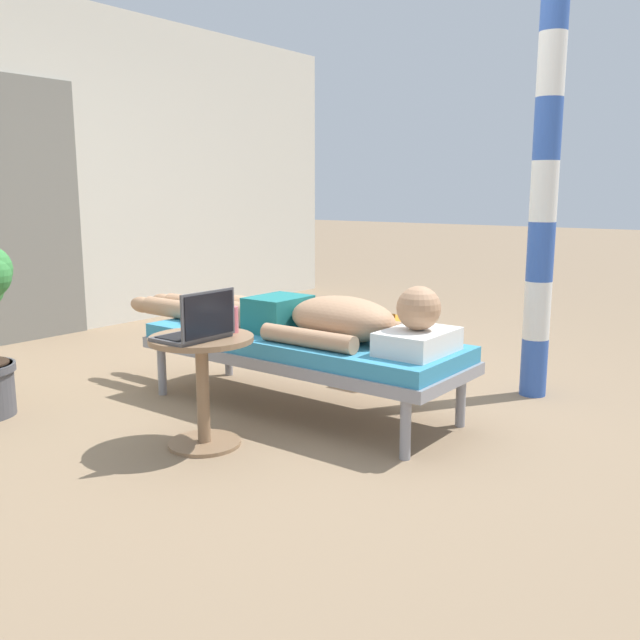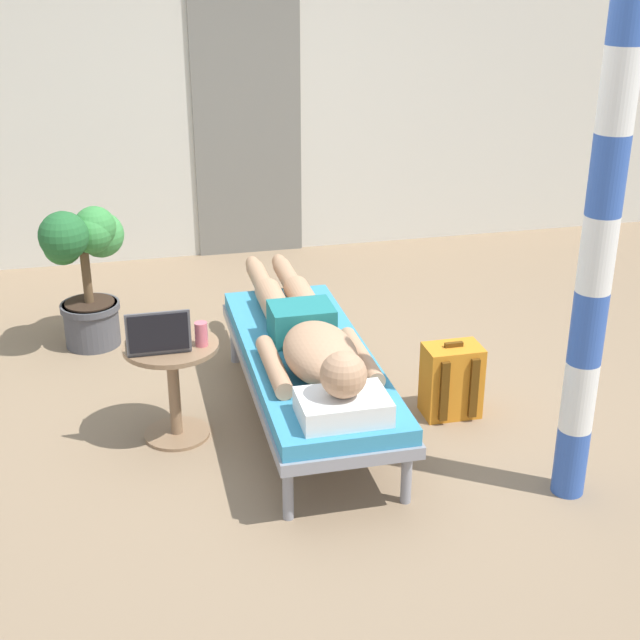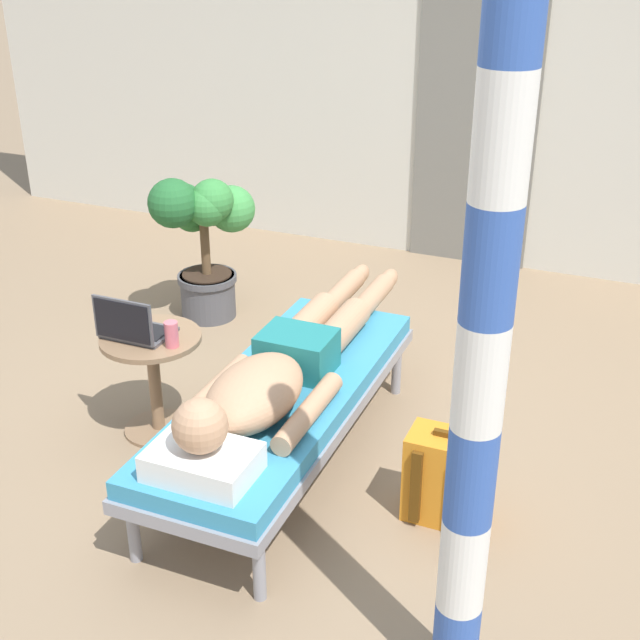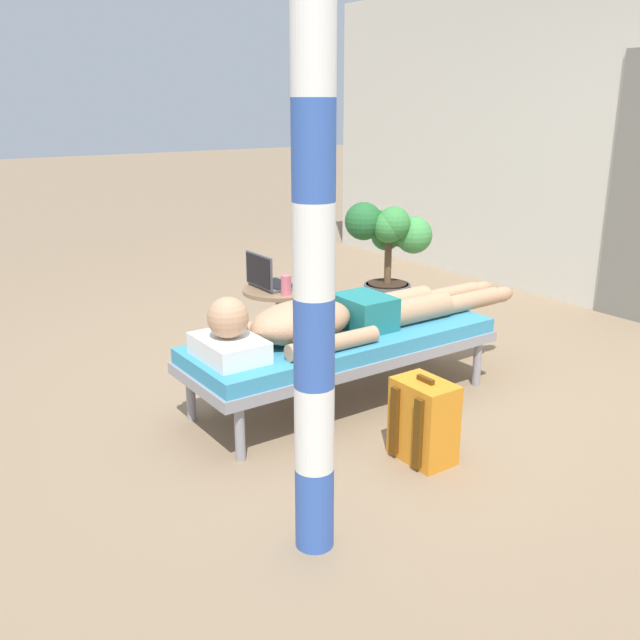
{
  "view_description": "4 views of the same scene",
  "coord_description": "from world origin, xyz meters",
  "px_view_note": "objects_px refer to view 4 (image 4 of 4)",
  "views": [
    {
      "loc": [
        -2.75,
        -2.41,
        1.18
      ],
      "look_at": [
        0.14,
        -0.2,
        0.49
      ],
      "focal_mm": 38.68,
      "sensor_mm": 36.0,
      "label": 1
    },
    {
      "loc": [
        -0.84,
        -4.2,
        2.4
      ],
      "look_at": [
        0.19,
        0.15,
        0.46
      ],
      "focal_mm": 50.13,
      "sensor_mm": 36.0,
      "label": 2
    },
    {
      "loc": [
        1.49,
        -3.13,
        2.36
      ],
      "look_at": [
        0.17,
        0.03,
        0.69
      ],
      "focal_mm": 48.36,
      "sensor_mm": 36.0,
      "label": 3
    },
    {
      "loc": [
        3.06,
        -2.38,
        1.66
      ],
      "look_at": [
        0.05,
        -0.28,
        0.52
      ],
      "focal_mm": 39.41,
      "sensor_mm": 36.0,
      "label": 4
    }
  ],
  "objects_px": {
    "lounge_chair": "(343,345)",
    "potted_plant": "(389,247)",
    "side_table": "(281,314)",
    "drink_glass": "(286,285)",
    "laptop": "(268,279)",
    "porch_post": "(314,251)",
    "person_reclining": "(338,317)",
    "backpack": "(424,421)"
  },
  "relations": [
    {
      "from": "side_table",
      "to": "drink_glass",
      "type": "xyz_separation_m",
      "value": [
        0.15,
        -0.05,
        0.23
      ]
    },
    {
      "from": "lounge_chair",
      "to": "drink_glass",
      "type": "distance_m",
      "value": 0.6
    },
    {
      "from": "potted_plant",
      "to": "laptop",
      "type": "bearing_deg",
      "value": -74.64
    },
    {
      "from": "lounge_chair",
      "to": "porch_post",
      "type": "relative_size",
      "value": 0.78
    },
    {
      "from": "backpack",
      "to": "person_reclining",
      "type": "bearing_deg",
      "value": 176.6
    },
    {
      "from": "lounge_chair",
      "to": "side_table",
      "type": "bearing_deg",
      "value": 178.39
    },
    {
      "from": "drink_glass",
      "to": "backpack",
      "type": "relative_size",
      "value": 0.29
    },
    {
      "from": "porch_post",
      "to": "backpack",
      "type": "bearing_deg",
      "value": 108.12
    },
    {
      "from": "laptop",
      "to": "backpack",
      "type": "height_order",
      "value": "laptop"
    },
    {
      "from": "laptop",
      "to": "porch_post",
      "type": "xyz_separation_m",
      "value": [
        1.79,
        -0.88,
        0.59
      ]
    },
    {
      "from": "drink_glass",
      "to": "porch_post",
      "type": "bearing_deg",
      "value": -29.07
    },
    {
      "from": "person_reclining",
      "to": "backpack",
      "type": "distance_m",
      "value": 0.83
    },
    {
      "from": "lounge_chair",
      "to": "drink_glass",
      "type": "xyz_separation_m",
      "value": [
        -0.55,
        -0.03,
        0.24
      ]
    },
    {
      "from": "backpack",
      "to": "lounge_chair",
      "type": "bearing_deg",
      "value": 173.82
    },
    {
      "from": "potted_plant",
      "to": "drink_glass",
      "type": "bearing_deg",
      "value": -66.44
    },
    {
      "from": "laptop",
      "to": "porch_post",
      "type": "distance_m",
      "value": 2.08
    },
    {
      "from": "side_table",
      "to": "laptop",
      "type": "xyz_separation_m",
      "value": [
        -0.06,
        -0.05,
        0.23
      ]
    },
    {
      "from": "person_reclining",
      "to": "side_table",
      "type": "bearing_deg",
      "value": 175.3
    },
    {
      "from": "porch_post",
      "to": "lounge_chair",
      "type": "bearing_deg",
      "value": 138.79
    },
    {
      "from": "side_table",
      "to": "backpack",
      "type": "distance_m",
      "value": 1.48
    },
    {
      "from": "backpack",
      "to": "drink_glass",
      "type": "bearing_deg",
      "value": 177.64
    },
    {
      "from": "person_reclining",
      "to": "backpack",
      "type": "height_order",
      "value": "person_reclining"
    },
    {
      "from": "laptop",
      "to": "backpack",
      "type": "bearing_deg",
      "value": -1.94
    },
    {
      "from": "porch_post",
      "to": "person_reclining",
      "type": "bearing_deg",
      "value": 139.98
    },
    {
      "from": "lounge_chair",
      "to": "potted_plant",
      "type": "bearing_deg",
      "value": 131.12
    },
    {
      "from": "person_reclining",
      "to": "laptop",
      "type": "distance_m",
      "value": 0.76
    },
    {
      "from": "laptop",
      "to": "drink_glass",
      "type": "distance_m",
      "value": 0.21
    },
    {
      "from": "lounge_chair",
      "to": "backpack",
      "type": "relative_size",
      "value": 4.33
    },
    {
      "from": "lounge_chair",
      "to": "person_reclining",
      "type": "xyz_separation_m",
      "value": [
        0.0,
        -0.04,
        0.17
      ]
    },
    {
      "from": "lounge_chair",
      "to": "potted_plant",
      "type": "relative_size",
      "value": 1.98
    },
    {
      "from": "laptop",
      "to": "porch_post",
      "type": "relative_size",
      "value": 0.13
    },
    {
      "from": "lounge_chair",
      "to": "potted_plant",
      "type": "xyz_separation_m",
      "value": [
        -1.12,
        1.28,
        0.23
      ]
    },
    {
      "from": "person_reclining",
      "to": "porch_post",
      "type": "xyz_separation_m",
      "value": [
        1.04,
        -0.87,
        0.66
      ]
    },
    {
      "from": "laptop",
      "to": "potted_plant",
      "type": "height_order",
      "value": "potted_plant"
    },
    {
      "from": "drink_glass",
      "to": "porch_post",
      "type": "height_order",
      "value": "porch_post"
    },
    {
      "from": "side_table",
      "to": "laptop",
      "type": "distance_m",
      "value": 0.24
    },
    {
      "from": "lounge_chair",
      "to": "person_reclining",
      "type": "distance_m",
      "value": 0.18
    },
    {
      "from": "laptop",
      "to": "drink_glass",
      "type": "height_order",
      "value": "laptop"
    },
    {
      "from": "drink_glass",
      "to": "potted_plant",
      "type": "relative_size",
      "value": 0.13
    },
    {
      "from": "side_table",
      "to": "backpack",
      "type": "height_order",
      "value": "side_table"
    },
    {
      "from": "porch_post",
      "to": "laptop",
      "type": "bearing_deg",
      "value": 153.92
    },
    {
      "from": "person_reclining",
      "to": "laptop",
      "type": "height_order",
      "value": "laptop"
    }
  ]
}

